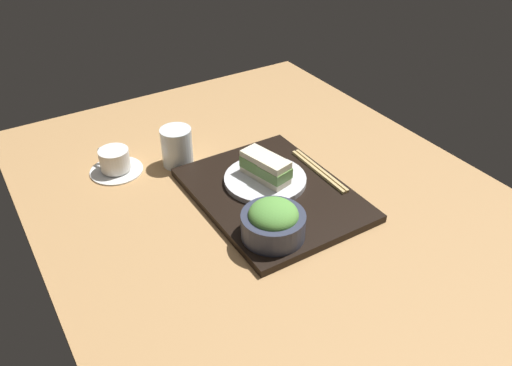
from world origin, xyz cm
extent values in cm
cube|color=tan|center=(0.00, 0.00, -1.50)|extent=(140.00, 100.00, 3.00)
cube|color=black|center=(4.70, -0.58, 0.88)|extent=(40.73, 31.56, 1.77)
cylinder|color=silver|center=(8.56, -1.14, 2.41)|extent=(19.01, 19.01, 1.29)
cube|color=#EFE5C1|center=(5.70, -1.71, 3.87)|extent=(7.14, 6.19, 1.63)
cube|color=#669347|center=(5.70, -1.71, 5.94)|extent=(7.60, 6.49, 2.51)
cube|color=#EFE5C1|center=(5.70, -1.71, 8.01)|extent=(7.14, 6.19, 1.63)
cube|color=#EFE5C1|center=(11.41, -0.57, 3.75)|extent=(7.14, 6.19, 1.40)
cube|color=#669347|center=(11.41, -0.57, 5.85)|extent=(7.31, 6.38, 2.79)
cube|color=#EFE5C1|center=(11.41, -0.57, 7.94)|extent=(7.14, 6.19, 1.40)
cylinder|color=#33384C|center=(-8.17, 7.70, 4.36)|extent=(12.99, 12.99, 5.19)
ellipsoid|color=#5B9E42|center=(-8.17, 7.70, 6.96)|extent=(10.04, 10.04, 5.52)
cube|color=tan|center=(5.28, -14.85, 2.12)|extent=(20.29, 1.09, 0.70)
cube|color=tan|center=(5.30, -13.78, 2.12)|extent=(20.29, 1.09, 0.70)
cylinder|color=white|center=(33.71, 25.92, 0.40)|extent=(12.79, 12.79, 0.80)
cylinder|color=white|center=(33.71, 25.92, 3.39)|extent=(7.23, 7.23, 5.17)
cylinder|color=black|center=(33.71, 25.92, 5.57)|extent=(6.65, 6.65, 0.40)
torus|color=white|center=(37.62, 27.49, 3.39)|extent=(3.73, 2.12, 3.70)
cylinder|color=silver|center=(28.87, 11.57, 4.86)|extent=(7.65, 7.65, 9.72)
camera|label=1|loc=(-74.10, 52.54, 70.45)|focal=36.42mm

